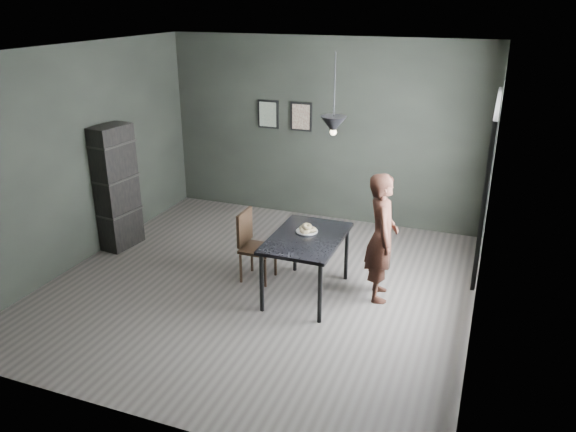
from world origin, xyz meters
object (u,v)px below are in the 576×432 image
(woman, at_px, (382,237))
(shelf_unit, at_px, (116,188))
(wood_chair, at_px, (252,241))
(cafe_table, at_px, (307,243))
(pendant_lamp, at_px, (333,125))
(white_plate, at_px, (307,232))

(woman, xyz_separation_m, shelf_unit, (-3.74, 0.15, 0.10))
(woman, height_order, wood_chair, woman)
(cafe_table, relative_size, woman, 0.79)
(woman, bearing_deg, wood_chair, 78.69)
(pendant_lamp, bearing_deg, white_plate, 176.64)
(white_plate, xyz_separation_m, pendant_lamp, (0.29, -0.02, 1.29))
(cafe_table, height_order, wood_chair, wood_chair)
(pendant_lamp, bearing_deg, shelf_unit, 174.50)
(wood_chair, bearing_deg, woman, 3.90)
(shelf_unit, bearing_deg, woman, 4.42)
(white_plate, distance_m, pendant_lamp, 1.33)
(wood_chair, xyz_separation_m, pendant_lamp, (1.02, -0.06, 1.55))
(cafe_table, bearing_deg, white_plate, 108.86)
(shelf_unit, xyz_separation_m, pendant_lamp, (3.17, -0.31, 1.18))
(cafe_table, relative_size, white_plate, 5.22)
(wood_chair, height_order, shelf_unit, shelf_unit)
(cafe_table, relative_size, wood_chair, 1.35)
(woman, relative_size, wood_chair, 1.72)
(white_plate, relative_size, shelf_unit, 0.13)
(woman, height_order, shelf_unit, shelf_unit)
(shelf_unit, bearing_deg, wood_chair, 0.15)
(cafe_table, xyz_separation_m, shelf_unit, (-2.92, 0.41, 0.20))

